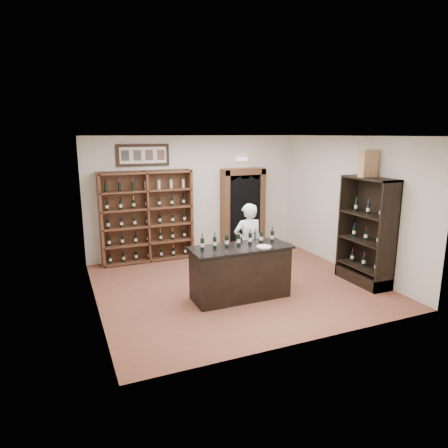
{
  "coord_description": "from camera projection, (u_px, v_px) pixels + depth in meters",
  "views": [
    {
      "loc": [
        -3.27,
        -7.02,
        3.04
      ],
      "look_at": [
        -0.15,
        0.3,
        1.24
      ],
      "focal_mm": 32.0,
      "sensor_mm": 36.0,
      "label": 1
    }
  ],
  "objects": [
    {
      "name": "ceiling",
      "position": [
        238.0,
        136.0,
        7.56
      ],
      "size": [
        5.5,
        5.5,
        0.0
      ],
      "primitive_type": "plane",
      "rotation": [
        3.14,
        0.0,
        0.0
      ],
      "color": "white",
      "rests_on": "wall_back"
    },
    {
      "name": "wall_right",
      "position": [
        348.0,
        204.0,
        8.94
      ],
      "size": [
        0.04,
        5.0,
        3.0
      ],
      "primitive_type": "cube",
      "color": "beige",
      "rests_on": "ground"
    },
    {
      "name": "arched_doorway",
      "position": [
        243.0,
        208.0,
        10.53
      ],
      "size": [
        1.17,
        0.35,
        2.17
      ],
      "color": "black",
      "rests_on": "ground"
    },
    {
      "name": "counter_bottle_0",
      "position": [
        202.0,
        244.0,
        7.17
      ],
      "size": [
        0.07,
        0.07,
        0.3
      ],
      "color": "black",
      "rests_on": "tasting_counter"
    },
    {
      "name": "tasting_counter",
      "position": [
        240.0,
        273.0,
        7.5
      ],
      "size": [
        1.88,
        0.78,
        1.0
      ],
      "color": "black",
      "rests_on": "ground"
    },
    {
      "name": "framed_picture",
      "position": [
        143.0,
        155.0,
        9.38
      ],
      "size": [
        1.25,
        0.04,
        0.52
      ],
      "primitive_type": "cube",
      "color": "black",
      "rests_on": "wall_back"
    },
    {
      "name": "counter_bottle_4",
      "position": [
        250.0,
        239.0,
        7.53
      ],
      "size": [
        0.07,
        0.07,
        0.3
      ],
      "color": "black",
      "rests_on": "tasting_counter"
    },
    {
      "name": "floor",
      "position": [
        236.0,
        285.0,
        8.22
      ],
      "size": [
        5.5,
        5.5,
        0.0
      ],
      "primitive_type": "plane",
      "color": "brown",
      "rests_on": "ground"
    },
    {
      "name": "wine_shelf",
      "position": [
        147.0,
        217.0,
        9.57
      ],
      "size": [
        2.2,
        0.38,
        2.2
      ],
      "color": "#53311C",
      "rests_on": "ground"
    },
    {
      "name": "counter_bottle_5",
      "position": [
        261.0,
        237.0,
        7.62
      ],
      "size": [
        0.07,
        0.07,
        0.3
      ],
      "color": "black",
      "rests_on": "tasting_counter"
    },
    {
      "name": "counter_bottle_3",
      "position": [
        239.0,
        240.0,
        7.44
      ],
      "size": [
        0.07,
        0.07,
        0.3
      ],
      "color": "black",
      "rests_on": "tasting_counter"
    },
    {
      "name": "shopkeeper",
      "position": [
        248.0,
        243.0,
        8.2
      ],
      "size": [
        0.63,
        0.44,
        1.68
      ],
      "primitive_type": "imported",
      "rotation": [
        0.0,
        0.0,
        3.08
      ],
      "color": "white",
      "rests_on": "ground"
    },
    {
      "name": "wall_left",
      "position": [
        92.0,
        226.0,
        6.84
      ],
      "size": [
        0.04,
        5.0,
        3.0
      ],
      "primitive_type": "cube",
      "color": "beige",
      "rests_on": "ground"
    },
    {
      "name": "wall_back",
      "position": [
        196.0,
        196.0,
        10.13
      ],
      "size": [
        5.5,
        0.04,
        3.0
      ],
      "primitive_type": "cube",
      "color": "beige",
      "rests_on": "ground"
    },
    {
      "name": "plate",
      "position": [
        264.0,
        247.0,
        7.34
      ],
      "size": [
        0.27,
        0.27,
        0.02
      ],
      "primitive_type": "cylinder",
      "color": "silver",
      "rests_on": "tasting_counter"
    },
    {
      "name": "wine_crate",
      "position": [
        368.0,
        163.0,
        7.89
      ],
      "size": [
        0.38,
        0.17,
        0.54
      ],
      "primitive_type": "cube",
      "rotation": [
        0.0,
        0.0,
        0.04
      ],
      "color": "tan",
      "rests_on": "side_cabinet"
    },
    {
      "name": "counter_bottle_1",
      "position": [
        215.0,
        243.0,
        7.26
      ],
      "size": [
        0.07,
        0.07,
        0.3
      ],
      "color": "black",
      "rests_on": "tasting_counter"
    },
    {
      "name": "counter_bottle_6",
      "position": [
        272.0,
        236.0,
        7.72
      ],
      "size": [
        0.07,
        0.07,
        0.3
      ],
      "color": "black",
      "rests_on": "tasting_counter"
    },
    {
      "name": "side_cabinet",
      "position": [
        366.0,
        248.0,
        8.21
      ],
      "size": [
        0.48,
        1.2,
        2.2
      ],
      "color": "black",
      "rests_on": "ground"
    },
    {
      "name": "emergency_light",
      "position": [
        242.0,
        159.0,
        10.34
      ],
      "size": [
        0.3,
        0.1,
        0.1
      ],
      "primitive_type": "cube",
      "color": "white",
      "rests_on": "wall_back"
    },
    {
      "name": "counter_bottle_2",
      "position": [
        227.0,
        241.0,
        7.35
      ],
      "size": [
        0.07,
        0.07,
        0.3
      ],
      "color": "black",
      "rests_on": "tasting_counter"
    }
  ]
}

